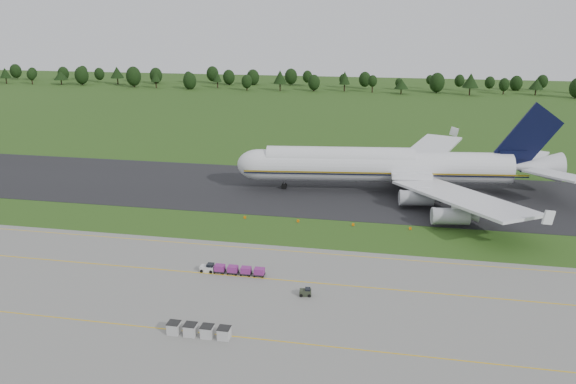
% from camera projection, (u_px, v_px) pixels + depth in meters
% --- Properties ---
extents(ground, '(600.00, 600.00, 0.00)m').
position_uv_depth(ground, '(277.00, 230.00, 114.61)').
color(ground, '#264715').
rests_on(ground, ground).
extents(apron, '(300.00, 52.00, 0.06)m').
position_uv_depth(apron, '(230.00, 313.00, 82.77)').
color(apron, slate).
rests_on(apron, ground).
extents(taxiway, '(300.00, 40.00, 0.08)m').
position_uv_depth(taxiway, '(300.00, 190.00, 140.82)').
color(taxiway, black).
rests_on(taxiway, ground).
extents(apron_markings, '(300.00, 30.20, 0.01)m').
position_uv_depth(apron_markings, '(242.00, 291.00, 89.33)').
color(apron_markings, gold).
rests_on(apron_markings, apron).
extents(tree_line, '(529.13, 22.76, 11.90)m').
position_uv_depth(tree_line, '(354.00, 81.00, 317.35)').
color(tree_line, black).
rests_on(tree_line, ground).
extents(aircraft, '(80.37, 77.49, 22.49)m').
position_uv_depth(aircraft, '(389.00, 166.00, 138.55)').
color(aircraft, silver).
rests_on(aircraft, ground).
extents(baggage_train, '(11.28, 1.44, 1.39)m').
position_uv_depth(baggage_train, '(231.00, 269.00, 95.15)').
color(baggage_train, silver).
rests_on(baggage_train, apron).
extents(utility_cart, '(1.95, 1.31, 1.00)m').
position_uv_depth(utility_cart, '(305.00, 293.00, 87.72)').
color(utility_cart, '#272D20').
rests_on(utility_cart, apron).
extents(uld_row, '(8.89, 1.69, 1.67)m').
position_uv_depth(uld_row, '(199.00, 330.00, 76.61)').
color(uld_row, '#B0B0B0').
rests_on(uld_row, apron).
extents(edge_markers, '(35.50, 0.30, 0.60)m').
position_uv_depth(edge_markers, '(325.00, 223.00, 117.93)').
color(edge_markers, orange).
rests_on(edge_markers, ground).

